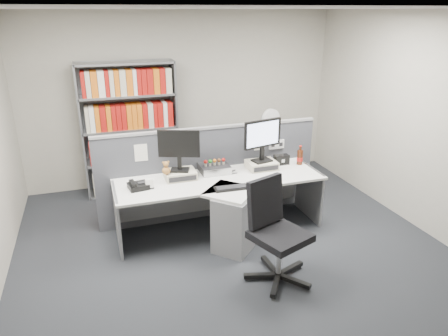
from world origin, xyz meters
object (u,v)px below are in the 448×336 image
object	(u,v)px
shelving_unit	(130,131)
desk_calendar	(149,185)
desk_phone	(138,186)
cola_bottle	(300,157)
monitor_right	(263,137)
mouse	(254,185)
monitor_left	(179,147)
office_chair	(274,229)
speaker	(281,160)
desk_fan	(270,122)
desk	(225,205)
filing_cabinet	(268,164)
keyboard	(231,188)
desktop_pc	(214,168)

from	to	relation	value
shelving_unit	desk_calendar	bearing A→B (deg)	-89.34
desk_phone	cola_bottle	size ratio (longest dim) A/B	0.94
monitor_right	mouse	distance (m)	0.75
monitor_left	desk_calendar	bearing A→B (deg)	-154.21
office_chair	speaker	bearing A→B (deg)	62.08
desk_phone	desk_fan	world-z (taller)	desk_fan
desk	speaker	distance (m)	1.10
desk_calendar	office_chair	distance (m)	1.57
desk_calendar	desk_fan	xyz separation A→B (m)	(2.08, 1.22, 0.28)
cola_bottle	filing_cabinet	xyz separation A→B (m)	(0.02, 1.04, -0.47)
desk_phone	cola_bottle	world-z (taller)	cola_bottle
keyboard	desk_calendar	size ratio (longest dim) A/B	3.44
monitor_left	speaker	world-z (taller)	monitor_left
keyboard	desk_calendar	bearing A→B (deg)	161.13
filing_cabinet	monitor_right	bearing A→B (deg)	-119.18
filing_cabinet	office_chair	xyz separation A→B (m)	(-0.97, -2.31, 0.22)
cola_bottle	shelving_unit	bearing A→B (deg)	144.50
mouse	shelving_unit	distance (m)	2.36
desk	desk_fan	size ratio (longest dim) A/B	4.63
desk_calendar	desk	bearing A→B (deg)	-11.76
speaker	monitor_right	bearing A→B (deg)	-168.98
office_chair	mouse	bearing A→B (deg)	83.83
keyboard	speaker	xyz separation A→B (m)	(0.92, 0.57, 0.05)
speaker	desk_fan	xyz separation A→B (m)	(0.25, 0.95, 0.27)
cola_bottle	shelving_unit	xyz separation A→B (m)	(-2.08, 1.49, 0.16)
keyboard	office_chair	xyz separation A→B (m)	(0.20, -0.79, -0.16)
speaker	filing_cabinet	xyz separation A→B (m)	(0.25, 0.95, -0.44)
mouse	speaker	world-z (taller)	speaker
keyboard	monitor_left	bearing A→B (deg)	134.10
cola_bottle	shelving_unit	size ratio (longest dim) A/B	0.13
cola_bottle	shelving_unit	distance (m)	2.56
monitor_left	speaker	bearing A→B (deg)	2.50
filing_cabinet	desk_fan	xyz separation A→B (m)	(0.00, -0.00, 0.70)
cola_bottle	shelving_unit	world-z (taller)	shelving_unit
desk	speaker	world-z (taller)	speaker
desk_fan	monitor_left	bearing A→B (deg)	-148.64
desk_calendar	keyboard	bearing A→B (deg)	-18.87
mouse	filing_cabinet	bearing A→B (deg)	60.29
desk	monitor_left	world-z (taller)	monitor_left
speaker	filing_cabinet	world-z (taller)	speaker
desktop_pc	speaker	size ratio (longest dim) A/B	1.88
monitor_right	shelving_unit	xyz separation A→B (m)	(-1.53, 1.46, -0.18)
desk	speaker	size ratio (longest dim) A/B	13.17
desk	cola_bottle	xyz separation A→B (m)	(1.18, 0.36, 0.36)
keyboard	mouse	xyz separation A→B (m)	(0.28, -0.03, 0.01)
desk_calendar	cola_bottle	world-z (taller)	cola_bottle
desktop_pc	shelving_unit	xyz separation A→B (m)	(-0.90, 1.39, 0.21)
monitor_right	desktop_pc	xyz separation A→B (m)	(-0.63, 0.07, -0.38)
speaker	office_chair	world-z (taller)	office_chair
monitor_right	keyboard	distance (m)	0.90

